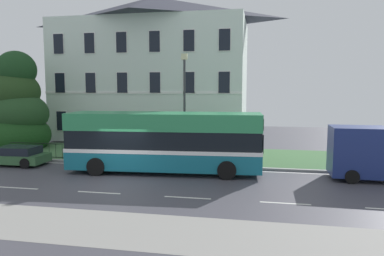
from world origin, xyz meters
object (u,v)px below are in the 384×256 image
Objects in this scene: single_decker_bus at (165,141)px; white_panel_van at (378,153)px; parked_hatchback_01 at (17,156)px; street_lamp_post at (184,100)px; georgian_townhouse at (155,68)px; evergreen_tree at (16,114)px.

single_decker_bus is 2.09× the size of white_panel_van.
street_lamp_post reaches higher than parked_hatchback_01.
single_decker_bus is at bearing -71.36° from georgian_townhouse.
evergreen_tree reaches higher than parked_hatchback_01.
georgian_townhouse is 14.78m from single_decker_bus.
white_panel_van is at bearing -15.01° from street_lamp_post.
white_panel_van is (15.38, -12.98, -5.11)m from georgian_townhouse.
street_lamp_post is at bearing 77.53° from single_decker_bus.
street_lamp_post is (-10.43, 2.80, 2.53)m from white_panel_van.
georgian_townhouse reaches higher than single_decker_bus.
parked_hatchback_01 is (3.71, -5.10, -2.15)m from evergreen_tree.
evergreen_tree reaches higher than street_lamp_post.
evergreen_tree is 6.66m from parked_hatchback_01.
single_decker_bus is 3.80m from street_lamp_post.
evergreen_tree is at bearing 170.52° from street_lamp_post.
georgian_townhouse reaches higher than street_lamp_post.
street_lamp_post is (13.46, -2.25, 1.20)m from evergreen_tree.
georgian_townhouse is at bearing 104.85° from single_decker_bus.
white_panel_van is 11.10m from street_lamp_post.
white_panel_van reaches higher than parked_hatchback_01.
parked_hatchback_01 is 10.70m from street_lamp_post.
single_decker_bus is 1.61× the size of street_lamp_post.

